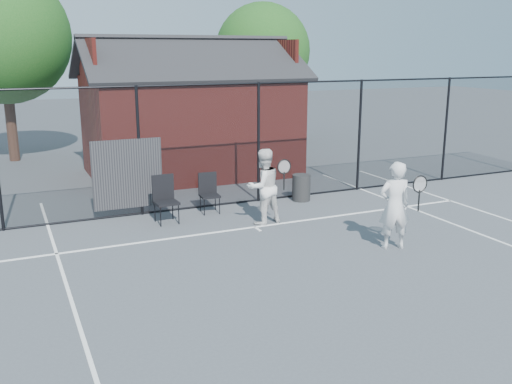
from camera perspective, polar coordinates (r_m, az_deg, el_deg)
name	(u,v)px	position (r m, az deg, el deg)	size (l,w,h in m)	color
ground	(326,275)	(9.94, 7.00, -8.28)	(80.00, 80.00, 0.00)	#484C52
court_lines	(371,306)	(8.93, 11.45, -11.09)	(11.02, 18.00, 0.01)	white
fence	(209,149)	(13.80, -4.70, 4.34)	(22.04, 3.00, 3.00)	black
clubhouse	(190,122)	(17.79, -6.61, 6.99)	(6.50, 4.36, 4.19)	maroon
tree_left	(2,37)	(21.34, -24.04, 14.01)	(4.48, 4.48, 6.44)	black
tree_right	(263,51)	(24.61, 0.66, 13.90)	(3.97, 3.97, 5.70)	black
player_front	(395,205)	(11.23, 13.70, -1.31)	(0.81, 0.64, 1.72)	silver
player_back	(263,187)	(12.51, 0.75, 0.55)	(0.95, 0.75, 1.68)	white
chair_left	(166,200)	(12.77, -8.96, -0.84)	(0.50, 0.52, 1.04)	black
chair_right	(210,194)	(13.46, -4.65, -0.19)	(0.44, 0.46, 0.92)	black
waste_bin	(301,188)	(14.60, 4.55, 0.44)	(0.46, 0.46, 0.67)	#252525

